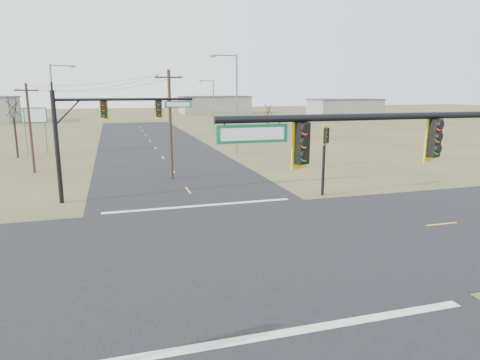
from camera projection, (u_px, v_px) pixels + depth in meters
name	position (u px, v px, depth m)	size (l,w,h in m)	color
ground	(231.00, 247.00, 20.12)	(320.00, 320.00, 0.00)	brown
road_ew	(231.00, 247.00, 20.12)	(160.00, 14.00, 0.02)	black
road_ns	(231.00, 247.00, 20.12)	(14.00, 160.00, 0.02)	black
stop_bar_near	(297.00, 331.00, 13.08)	(12.00, 0.40, 0.01)	silver
stop_bar_far	(200.00, 206.00, 27.14)	(12.00, 0.40, 0.01)	silver
mast_arm_near	(441.00, 163.00, 12.09)	(10.39, 0.58, 7.17)	black
mast_arm_far	(104.00, 122.00, 27.70)	(8.93, 0.57, 7.23)	black
pedestal_signal_ne	(325.00, 146.00, 29.16)	(0.67, 0.60, 4.91)	black
utility_pole_near	(170.00, 123.00, 34.44)	(2.14, 0.49, 8.80)	#422B1C
utility_pole_far	(30.00, 126.00, 37.18)	(1.91, 0.26, 7.79)	#422B1C
highway_sign	(34.00, 121.00, 48.50)	(2.80, 0.43, 5.27)	slate
streetlight_a	(235.00, 99.00, 48.03)	(3.11, 0.51, 11.11)	slate
streetlight_b	(212.00, 104.00, 69.71)	(2.48, 0.32, 8.87)	slate
streetlight_c	(55.00, 104.00, 48.65)	(2.80, 0.25, 10.09)	slate
bare_tree_a	(13.00, 106.00, 45.16)	(3.67, 3.67, 6.94)	black
bare_tree_c	(268.00, 109.00, 59.30)	(3.09, 3.09, 5.82)	black
warehouse_mid	(214.00, 105.00, 129.70)	(20.00, 12.00, 5.00)	#9B9589
warehouse_right	(345.00, 108.00, 114.68)	(18.00, 10.00, 4.50)	#9B9589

